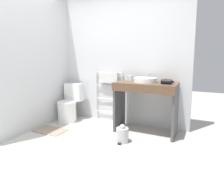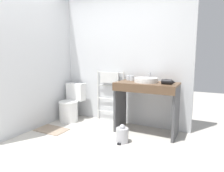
# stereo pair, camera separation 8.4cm
# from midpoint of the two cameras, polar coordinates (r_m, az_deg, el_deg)

# --- Properties ---
(ground_plane) EXTENTS (12.00, 12.00, 0.00)m
(ground_plane) POSITION_cam_midpoint_polar(r_m,az_deg,el_deg) (2.86, -12.43, -19.06)
(ground_plane) COLOR beige
(wall_back) EXTENTS (2.67, 0.12, 2.53)m
(wall_back) POSITION_cam_midpoint_polar(r_m,az_deg,el_deg) (3.94, 1.82, 7.78)
(wall_back) COLOR silver
(wall_back) RESTS_ON ground_plane
(wall_side) EXTENTS (0.12, 2.32, 2.53)m
(wall_side) POSITION_cam_midpoint_polar(r_m,az_deg,el_deg) (3.98, -20.62, 7.25)
(wall_side) COLOR silver
(wall_side) RESTS_ON ground_plane
(toilet) EXTENTS (0.39, 0.54, 0.76)m
(toilet) POSITION_cam_midpoint_polar(r_m,az_deg,el_deg) (4.20, -12.66, -5.43)
(toilet) COLOR white
(toilet) RESTS_ON ground_plane
(towel_radiator) EXTENTS (0.60, 0.06, 1.03)m
(towel_radiator) POSITION_cam_midpoint_polar(r_m,az_deg,el_deg) (3.97, -1.60, 0.40)
(towel_radiator) COLOR white
(towel_radiator) RESTS_ON ground_plane
(vanity_counter) EXTENTS (1.02, 0.56, 0.88)m
(vanity_counter) POSITION_cam_midpoint_polar(r_m,az_deg,el_deg) (3.44, 8.90, -3.60)
(vanity_counter) COLOR brown
(vanity_counter) RESTS_ON ground_plane
(sink_basin) EXTENTS (0.40, 0.40, 0.08)m
(sink_basin) POSITION_cam_midpoint_polar(r_m,az_deg,el_deg) (3.42, 8.82, 1.76)
(sink_basin) COLOR white
(sink_basin) RESTS_ON vanity_counter
(faucet) EXTENTS (0.02, 0.10, 0.15)m
(faucet) POSITION_cam_midpoint_polar(r_m,az_deg,el_deg) (3.62, 9.83, 2.98)
(faucet) COLOR silver
(faucet) RESTS_ON vanity_counter
(cup_near_wall) EXTENTS (0.08, 0.08, 0.09)m
(cup_near_wall) POSITION_cam_midpoint_polar(r_m,az_deg,el_deg) (3.69, 3.80, 2.40)
(cup_near_wall) COLOR silver
(cup_near_wall) RESTS_ON vanity_counter
(cup_near_edge) EXTENTS (0.08, 0.08, 0.09)m
(cup_near_edge) POSITION_cam_midpoint_polar(r_m,az_deg,el_deg) (3.63, 4.74, 2.28)
(cup_near_edge) COLOR silver
(cup_near_edge) RESTS_ON vanity_counter
(hair_dryer) EXTENTS (0.21, 0.18, 0.08)m
(hair_dryer) POSITION_cam_midpoint_polar(r_m,az_deg,el_deg) (3.26, 14.77, 1.24)
(hair_dryer) COLOR black
(hair_dryer) RESTS_ON vanity_counter
(trash_bin) EXTENTS (0.19, 0.23, 0.29)m
(trash_bin) POSITION_cam_midpoint_polar(r_m,az_deg,el_deg) (3.16, 2.18, -13.66)
(trash_bin) COLOR #B7B7BC
(trash_bin) RESTS_ON ground_plane
(bath_mat) EXTENTS (0.56, 0.36, 0.01)m
(bath_mat) POSITION_cam_midpoint_polar(r_m,az_deg,el_deg) (3.81, -17.73, -11.98)
(bath_mat) COLOR gray
(bath_mat) RESTS_ON ground_plane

